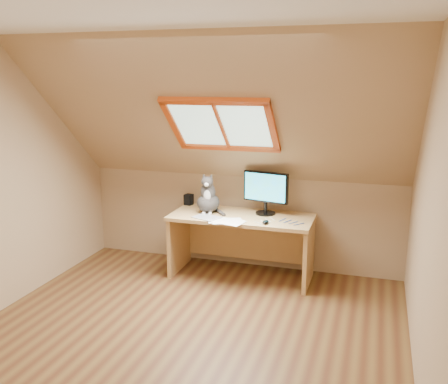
% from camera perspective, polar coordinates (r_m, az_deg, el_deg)
% --- Properties ---
extents(ground, '(3.50, 3.50, 0.00)m').
position_cam_1_polar(ground, '(4.20, -4.73, -16.28)').
color(ground, brown).
rests_on(ground, ground).
extents(room_shell, '(3.52, 3.52, 2.41)m').
position_cam_1_polar(room_shell, '(3.64, -5.69, 3.09)').
color(room_shell, tan).
rests_on(room_shell, ground).
extents(desk, '(1.46, 0.64, 0.67)m').
position_cam_1_polar(desk, '(5.25, 2.20, -4.73)').
color(desk, tan).
rests_on(desk, ground).
extents(monitor, '(0.48, 0.20, 0.45)m').
position_cam_1_polar(monitor, '(5.13, 4.78, 0.23)').
color(monitor, black).
rests_on(monitor, desk).
extents(cat, '(0.28, 0.32, 0.43)m').
position_cam_1_polar(cat, '(5.21, -1.83, -0.71)').
color(cat, '#3E3937').
rests_on(cat, desk).
extents(desk_speaker, '(0.10, 0.10, 0.12)m').
position_cam_1_polar(desk_speaker, '(5.56, -4.06, -0.86)').
color(desk_speaker, black).
rests_on(desk_speaker, desk).
extents(graphics_tablet, '(0.31, 0.27, 0.01)m').
position_cam_1_polar(graphics_tablet, '(5.03, -1.98, -2.94)').
color(graphics_tablet, '#B2B2B7').
rests_on(graphics_tablet, desk).
extents(mouse, '(0.06, 0.11, 0.03)m').
position_cam_1_polar(mouse, '(4.86, 4.77, -3.44)').
color(mouse, black).
rests_on(mouse, desk).
extents(papers, '(0.35, 0.30, 0.01)m').
position_cam_1_polar(papers, '(4.92, 0.00, -3.33)').
color(papers, white).
rests_on(papers, desk).
extents(cables, '(0.51, 0.26, 0.01)m').
position_cam_1_polar(cables, '(4.93, 6.49, -3.38)').
color(cables, silver).
rests_on(cables, desk).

